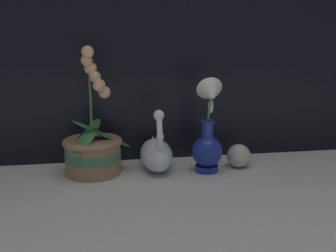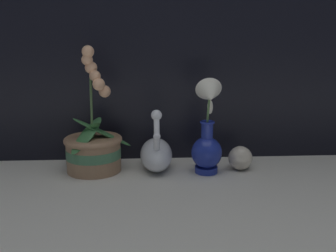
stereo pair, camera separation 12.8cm
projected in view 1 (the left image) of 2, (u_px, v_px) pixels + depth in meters
ground_plane at (169, 182)px, 1.20m from camera, size 2.80×2.80×0.00m
orchid_potted_plant at (93, 149)px, 1.26m from camera, size 0.22×0.21×0.41m
swan_figurine at (156, 153)px, 1.30m from camera, size 0.11×0.22×0.22m
blue_vase at (208, 138)px, 1.27m from camera, size 0.10×0.13×0.31m
glass_sphere at (239, 156)px, 1.33m from camera, size 0.08×0.08×0.08m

